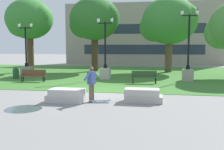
% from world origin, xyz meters
% --- Properties ---
extents(ground_plane, '(140.00, 140.00, 0.00)m').
position_xyz_m(ground_plane, '(0.00, 0.00, 0.00)').
color(ground_plane, gray).
extents(grass_lawn, '(40.00, 20.00, 0.02)m').
position_xyz_m(grass_lawn, '(0.00, 10.00, 0.01)').
color(grass_lawn, '#3D752D').
rests_on(grass_lawn, ground).
extents(concrete_block_center, '(1.80, 0.90, 0.64)m').
position_xyz_m(concrete_block_center, '(-0.55, -2.74, 0.31)').
color(concrete_block_center, '#BCB7B2').
rests_on(concrete_block_center, ground).
extents(concrete_block_left, '(1.81, 0.90, 0.64)m').
position_xyz_m(concrete_block_left, '(3.10, -2.12, 0.31)').
color(concrete_block_left, '#B2ADA3').
rests_on(concrete_block_left, ground).
extents(person_skateboarder, '(0.40, 1.47, 1.71)m').
position_xyz_m(person_skateboarder, '(0.64, -2.48, 0.97)').
color(person_skateboarder, brown).
rests_on(person_skateboarder, ground).
extents(skateboard, '(1.04, 0.38, 0.14)m').
position_xyz_m(skateboard, '(1.08, -2.62, 0.09)').
color(skateboard, '#2D4C75').
rests_on(skateboard, ground).
extents(puddle, '(1.57, 1.57, 0.01)m').
position_xyz_m(puddle, '(-1.88, -4.43, 0.00)').
color(puddle, '#47515B').
rests_on(puddle, ground).
extents(park_bench_near_left, '(1.86, 0.79, 0.90)m').
position_xyz_m(park_bench_near_left, '(-5.39, 3.61, 0.54)').
color(park_bench_near_left, brown).
rests_on(park_bench_near_left, grass_lawn).
extents(park_bench_near_right, '(1.85, 0.71, 0.90)m').
position_xyz_m(park_bench_near_right, '(2.86, 4.07, 0.54)').
color(park_bench_near_right, '#284723').
rests_on(park_bench_near_right, grass_lawn).
extents(lamp_post_center, '(1.32, 0.80, 5.44)m').
position_xyz_m(lamp_post_center, '(6.08, 6.01, 1.11)').
color(lamp_post_center, gray).
rests_on(lamp_post_center, grass_lawn).
extents(lamp_post_left, '(1.32, 0.80, 4.71)m').
position_xyz_m(lamp_post_left, '(-7.44, 6.49, 0.99)').
color(lamp_post_left, gray).
rests_on(lamp_post_left, grass_lawn).
extents(lamp_post_right, '(1.32, 0.80, 4.98)m').
position_xyz_m(lamp_post_right, '(-0.39, 6.13, 1.03)').
color(lamp_post_right, '#ADA89E').
rests_on(lamp_post_right, grass_lawn).
extents(tree_near_left, '(5.51, 5.25, 7.75)m').
position_xyz_m(tree_near_left, '(-2.88, 12.69, 5.45)').
color(tree_near_left, '#42301E').
rests_on(tree_near_left, grass_lawn).
extents(tree_near_right, '(5.07, 4.82, 7.50)m').
position_xyz_m(tree_near_right, '(-9.36, 10.96, 5.37)').
color(tree_near_right, '#4C3823').
rests_on(tree_near_right, grass_lawn).
extents(tree_far_left, '(5.85, 5.57, 7.60)m').
position_xyz_m(tree_far_left, '(4.85, 13.00, 5.17)').
color(tree_far_left, brown).
rests_on(tree_far_left, grass_lawn).
extents(trash_bin, '(0.49, 0.49, 0.96)m').
position_xyz_m(trash_bin, '(-7.70, 5.14, 0.50)').
color(trash_bin, '#234C28').
rests_on(trash_bin, grass_lawn).
extents(building_facade_distant, '(23.44, 1.03, 9.03)m').
position_xyz_m(building_facade_distant, '(1.63, 24.50, 4.51)').
color(building_facade_distant, gray).
rests_on(building_facade_distant, ground).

